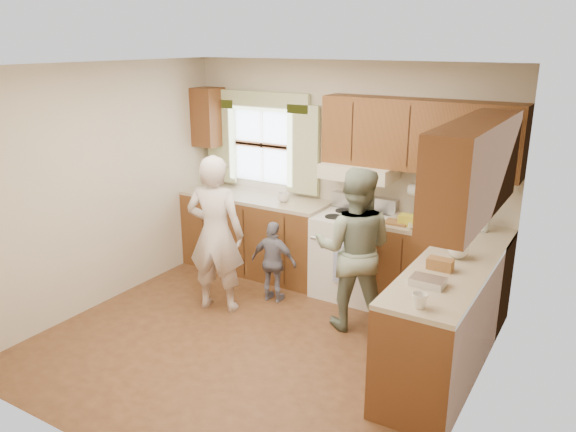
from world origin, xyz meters
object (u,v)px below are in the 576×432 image
Objects in this scene: stove at (353,254)px; child at (274,262)px; woman_left at (216,234)px; woman_right at (354,249)px.

child is at bearing -137.89° from stove.
stove is 1.52m from woman_left.
woman_right is 1.80× the size of child.
stove is 0.67× the size of woman_right.
woman_right is 1.02m from child.
stove is at bearing -143.87° from child.
child is (-0.65, -0.59, -0.02)m from stove.
stove is at bearing -151.64° from woman_left.
woman_left reaches higher than child.
woman_left reaches higher than stove.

